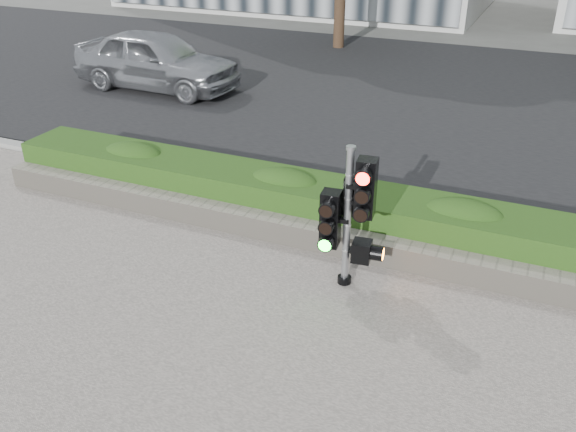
# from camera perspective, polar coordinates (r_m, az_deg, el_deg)

# --- Properties ---
(ground) EXTENTS (120.00, 120.00, 0.00)m
(ground) POSITION_cam_1_polar(r_m,az_deg,el_deg) (7.26, 0.19, -10.78)
(ground) COLOR #51514C
(ground) RESTS_ON ground
(road) EXTENTS (60.00, 13.00, 0.02)m
(road) POSITION_cam_1_polar(r_m,az_deg,el_deg) (16.03, 14.78, 10.50)
(road) COLOR black
(road) RESTS_ON ground
(curb) EXTENTS (60.00, 0.25, 0.12)m
(curb) POSITION_cam_1_polar(r_m,az_deg,el_deg) (9.75, 7.56, 0.24)
(curb) COLOR gray
(curb) RESTS_ON ground
(stone_wall) EXTENTS (12.00, 0.32, 0.34)m
(stone_wall) POSITION_cam_1_polar(r_m,az_deg,el_deg) (8.63, 5.21, -2.46)
(stone_wall) COLOR gray
(stone_wall) RESTS_ON sidewalk
(hedge) EXTENTS (12.00, 1.00, 0.68)m
(hedge) POSITION_cam_1_polar(r_m,az_deg,el_deg) (9.09, 6.59, 0.37)
(hedge) COLOR #407123
(hedge) RESTS_ON sidewalk
(traffic_signal) EXTENTS (0.68, 0.52, 1.91)m
(traffic_signal) POSITION_cam_1_polar(r_m,az_deg,el_deg) (7.56, 5.86, 0.53)
(traffic_signal) COLOR black
(traffic_signal) RESTS_ON sidewalk
(car_silver) EXTENTS (4.49, 1.94, 1.51)m
(car_silver) POSITION_cam_1_polar(r_m,az_deg,el_deg) (16.56, -12.24, 14.07)
(car_silver) COLOR #9FA1A5
(car_silver) RESTS_ON road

